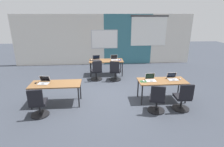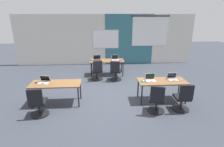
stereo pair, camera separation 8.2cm
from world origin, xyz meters
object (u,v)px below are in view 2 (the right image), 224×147
(chair_near_left_end, at_px, (38,104))
(laptop_near_right_end, at_px, (173,78))
(mouse_near_right_inner, at_px, (143,81))
(desk_far_center, at_px, (107,62))
(laptop_far_left, at_px, (97,59))
(mouse_far_left, at_px, (93,60))
(mouse_far_right, at_px, (120,60))
(chair_near_right_inner, at_px, (157,101))
(desk_near_right, at_px, (162,82))
(chair_near_right_end, at_px, (183,100))
(laptop_near_left_end, at_px, (44,81))
(chair_far_left, at_px, (97,72))
(laptop_far_right, at_px, (115,59))
(mouse_near_left_end, at_px, (36,83))
(laptop_near_right_inner, at_px, (151,79))
(chair_far_right, at_px, (116,72))
(mouse_near_right_end, at_px, (181,79))
(desk_near_left, at_px, (56,85))

(chair_near_left_end, height_order, laptop_near_right_end, laptop_near_right_end)
(mouse_near_right_inner, bearing_deg, desk_far_center, 111.21)
(laptop_far_left, xyz_separation_m, mouse_far_left, (-0.23, -0.01, -0.03))
(mouse_far_right, height_order, laptop_near_right_end, laptop_near_right_end)
(mouse_near_right_inner, xyz_separation_m, chair_near_right_inner, (0.25, -0.74, -0.36))
(desk_near_right, relative_size, chair_near_right_end, 1.74)
(desk_far_center, distance_m, mouse_far_right, 0.63)
(mouse_far_right, height_order, laptop_far_left, laptop_far_left)
(mouse_far_right, height_order, chair_near_left_end, chair_near_left_end)
(laptop_near_left_end, distance_m, laptop_far_left, 3.28)
(desk_far_center, bearing_deg, mouse_far_left, 174.28)
(desk_far_center, distance_m, laptop_near_left_end, 3.47)
(desk_near_right, distance_m, desk_far_center, 3.30)
(mouse_near_right_inner, bearing_deg, chair_far_left, 126.17)
(chair_near_right_inner, distance_m, chair_near_right_end, 0.82)
(laptop_far_right, bearing_deg, desk_far_center, -178.90)
(desk_far_center, bearing_deg, chair_near_right_inner, -69.33)
(chair_near_right_end, bearing_deg, laptop_far_left, -51.64)
(mouse_near_left_end, distance_m, chair_near_right_end, 4.63)
(mouse_far_right, xyz_separation_m, laptop_near_right_end, (1.51, -2.73, 0.03))
(mouse_near_right_inner, bearing_deg, laptop_near_right_inner, 17.72)
(laptop_far_right, bearing_deg, mouse_near_right_inner, -81.27)
(laptop_near_left_end, bearing_deg, desk_near_right, 6.41)
(chair_near_right_inner, bearing_deg, mouse_far_left, -43.71)
(desk_near_right, bearing_deg, laptop_near_right_end, 11.78)
(laptop_far_left, distance_m, chair_far_left, 0.87)
(mouse_far_right, relative_size, laptop_far_left, 0.29)
(laptop_far_right, distance_m, chair_far_right, 0.93)
(laptop_near_right_inner, xyz_separation_m, mouse_near_right_end, (1.03, 0.01, -0.03))
(laptop_near_left_end, xyz_separation_m, mouse_far_left, (1.45, 2.81, -0.03))
(desk_near_left, height_order, laptop_near_right_end, laptop_near_right_end)
(mouse_near_right_inner, bearing_deg, desk_near_left, 179.16)
(mouse_near_right_inner, height_order, mouse_near_right_end, mouse_near_right_inner)
(laptop_near_left_end, bearing_deg, chair_near_left_end, -81.59)
(laptop_far_left, bearing_deg, laptop_near_left_end, -129.75)
(desk_far_center, bearing_deg, laptop_near_left_end, -127.71)
(laptop_far_right, relative_size, mouse_near_right_inner, 3.18)
(desk_near_right, bearing_deg, laptop_far_left, 127.45)
(chair_near_right_end, bearing_deg, mouse_far_right, -64.09)
(laptop_far_right, height_order, mouse_far_left, laptop_far_right)
(chair_near_right_inner, bearing_deg, laptop_far_right, -58.02)
(chair_far_right, bearing_deg, mouse_near_right_end, 148.93)
(laptop_near_left_end, bearing_deg, chair_near_right_end, -3.10)
(laptop_near_left_end, height_order, mouse_near_right_end, laptop_near_left_end)
(chair_far_right, xyz_separation_m, chair_far_left, (-0.81, 0.09, 0.00))
(desk_near_left, height_order, chair_near_right_inner, chair_near_right_inner)
(desk_near_left, height_order, laptop_near_left_end, laptop_near_left_end)
(chair_far_right, relative_size, mouse_near_right_end, 8.27)
(chair_near_right_inner, height_order, chair_far_left, same)
(chair_far_right, relative_size, mouse_near_right_inner, 8.29)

